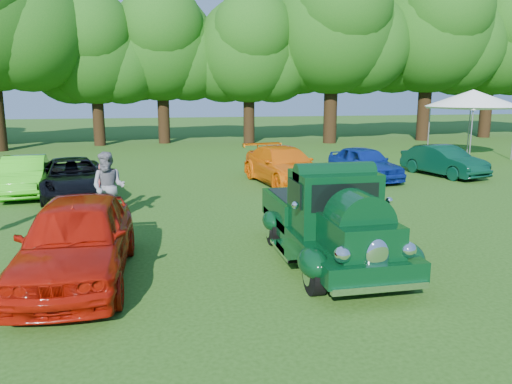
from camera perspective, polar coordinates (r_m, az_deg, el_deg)
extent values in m
plane|color=#224911|center=(10.91, -0.30, -7.67)|extent=(120.00, 120.00, 0.00)
cylinder|color=black|center=(9.04, 6.70, -9.23)|extent=(0.23, 0.78, 0.78)
cylinder|color=black|center=(9.72, 16.68, -8.15)|extent=(0.23, 0.78, 0.78)
cylinder|color=black|center=(11.80, 2.05, -4.19)|extent=(0.23, 0.78, 0.78)
cylinder|color=black|center=(12.33, 10.02, -3.68)|extent=(0.23, 0.78, 0.78)
cube|color=black|center=(10.69, 8.50, -5.09)|extent=(1.82, 4.77, 0.36)
cube|color=black|center=(9.30, 11.64, -5.01)|extent=(1.16, 1.54, 0.66)
cube|color=black|center=(10.37, 8.89, -1.15)|extent=(1.65, 1.22, 1.27)
cube|color=black|center=(9.80, 10.13, -0.60)|extent=(1.38, 0.06, 0.55)
cube|color=black|center=(11.94, 6.14, -1.81)|extent=(1.82, 2.17, 0.61)
cube|color=black|center=(11.88, 6.17, -0.41)|extent=(1.57, 1.91, 0.05)
ellipsoid|color=black|center=(8.96, 6.54, -8.04)|extent=(0.53, 0.91, 0.53)
ellipsoid|color=black|center=(9.67, 16.91, -7.00)|extent=(0.53, 0.91, 0.53)
ellipsoid|color=black|center=(11.73, 1.75, -3.31)|extent=(0.40, 0.76, 0.44)
ellipsoid|color=black|center=(12.30, 10.33, -2.80)|extent=(0.40, 0.76, 0.44)
ellipsoid|color=white|center=(8.66, 13.70, -7.24)|extent=(0.43, 0.13, 0.63)
sphere|color=white|center=(8.47, 9.85, -7.05)|extent=(0.30, 0.30, 0.30)
sphere|color=white|center=(8.96, 16.96, -6.34)|extent=(0.30, 0.30, 0.30)
cube|color=white|center=(8.69, 14.00, -10.61)|extent=(1.72, 0.12, 0.12)
cube|color=white|center=(13.05, 4.62, -2.54)|extent=(1.72, 0.12, 0.12)
imported|color=#9C1106|center=(10.11, -19.76, -5.09)|extent=(2.07, 4.81, 1.62)
imported|color=green|center=(19.29, -24.94, 1.71)|extent=(1.90, 4.18, 1.33)
imported|color=black|center=(18.15, -20.19, 1.51)|extent=(3.13, 5.10, 1.32)
imported|color=orange|center=(19.49, 3.20, 3.03)|extent=(2.76, 5.21, 1.44)
imported|color=navy|center=(20.94, 12.32, 3.24)|extent=(2.17, 4.16, 1.35)
imported|color=black|center=(22.82, 20.66, 3.35)|extent=(2.29, 4.12, 1.29)
imported|color=#CA5353|center=(15.30, -16.84, 0.36)|extent=(0.65, 0.55, 1.52)
imported|color=slate|center=(14.30, -16.49, 0.53)|extent=(1.12, 0.98, 1.96)
cube|color=white|center=(29.44, 23.46, 8.86)|extent=(3.93, 3.93, 0.13)
cone|color=white|center=(29.43, 23.53, 9.83)|extent=(5.76, 5.76, 0.89)
cylinder|color=slate|center=(27.41, 23.35, 5.84)|extent=(0.07, 0.07, 2.66)
cylinder|color=slate|center=(29.53, 19.12, 6.48)|extent=(0.07, 0.07, 2.66)
cylinder|color=slate|center=(31.62, 23.15, 6.48)|extent=(0.07, 0.07, 2.66)
cylinder|color=#2F1F0F|center=(34.94, -17.56, 8.14)|extent=(0.75, 0.75, 3.73)
sphere|color=#114B10|center=(34.99, -17.99, 15.11)|extent=(6.83, 6.83, 6.83)
cylinder|color=#2F1F0F|center=(35.45, -10.51, 8.72)|extent=(0.80, 0.80, 3.99)
sphere|color=#114B10|center=(35.54, -10.79, 16.06)|extent=(7.29, 7.29, 7.29)
cylinder|color=#2F1F0F|center=(34.90, -0.81, 8.74)|extent=(0.77, 0.77, 3.83)
sphere|color=#114B10|center=(34.97, -0.83, 15.91)|extent=(7.01, 7.01, 7.01)
cylinder|color=#2F1F0F|center=(35.38, 8.50, 9.28)|extent=(0.92, 0.92, 4.60)
sphere|color=#114B10|center=(35.58, 8.76, 17.76)|extent=(8.42, 8.42, 8.42)
cylinder|color=#2F1F0F|center=(38.93, 18.66, 9.08)|extent=(0.94, 0.94, 4.71)
sphere|color=#114B10|center=(39.13, 19.18, 16.95)|extent=(8.61, 8.61, 8.61)
cylinder|color=#2F1F0F|center=(43.25, 24.79, 8.64)|extent=(0.89, 0.89, 4.45)
sphere|color=#114B10|center=(43.39, 25.37, 15.34)|extent=(8.14, 8.14, 8.14)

